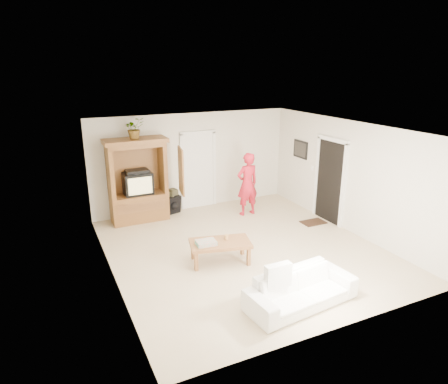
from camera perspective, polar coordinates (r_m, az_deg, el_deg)
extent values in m
plane|color=tan|center=(8.70, 2.84, -8.17)|extent=(6.00, 6.00, 0.00)
plane|color=white|center=(7.92, 3.13, 9.01)|extent=(6.00, 6.00, 0.00)
plane|color=silver|center=(10.86, -4.51, 4.37)|extent=(5.50, 0.00, 5.50)
plane|color=silver|center=(5.93, 16.88, -7.98)|extent=(5.50, 0.00, 5.50)
plane|color=silver|center=(7.39, -16.20, -2.75)|extent=(0.00, 6.00, 6.00)
plane|color=silver|center=(9.77, 17.36, 2.10)|extent=(0.00, 6.00, 6.00)
cube|color=brown|center=(10.36, -11.98, -2.11)|extent=(1.40, 0.60, 0.70)
cube|color=brown|center=(9.97, -15.95, 2.53)|extent=(0.10, 0.60, 1.20)
cube|color=brown|center=(10.24, -8.78, 3.41)|extent=(0.10, 0.60, 1.20)
cube|color=brown|center=(10.34, -12.67, 3.32)|extent=(1.40, 0.06, 1.20)
cube|color=brown|center=(9.95, -12.56, 6.60)|extent=(1.40, 0.60, 0.10)
cube|color=brown|center=(9.93, -12.60, 7.17)|extent=(1.52, 0.68, 0.10)
cube|color=brown|center=(9.90, -6.17, 3.02)|extent=(0.16, 0.67, 1.15)
cube|color=black|center=(10.20, -12.24, 1.25)|extent=(0.70, 0.52, 0.55)
cube|color=tan|center=(9.95, -11.88, 0.86)|extent=(0.58, 0.02, 0.42)
cube|color=black|center=(10.09, -12.32, 2.92)|extent=(0.55, 0.35, 0.08)
cube|color=#975D34|center=(10.07, -11.63, -2.07)|extent=(1.19, 0.03, 0.25)
cube|color=white|center=(10.95, -3.68, 3.00)|extent=(0.85, 0.05, 2.04)
cube|color=black|center=(10.26, 14.89, 1.42)|extent=(0.05, 0.90, 2.04)
cube|color=black|center=(11.12, 10.88, 6.01)|extent=(0.03, 0.60, 0.48)
cube|color=#382316|center=(10.33, 12.63, -4.24)|extent=(0.60, 0.40, 0.02)
imported|color=#4C7238|center=(9.86, -12.69, 8.88)|extent=(0.54, 0.49, 0.51)
imported|color=red|center=(10.40, 3.35, 1.13)|extent=(0.63, 0.43, 1.66)
imported|color=white|center=(6.86, 10.96, -13.49)|extent=(1.97, 0.94, 0.56)
cube|color=#975D34|center=(7.99, -0.55, -7.34)|extent=(1.31, 0.91, 0.07)
cube|color=#975D34|center=(7.79, -4.00, -9.89)|extent=(0.08, 0.08, 0.38)
cube|color=#975D34|center=(8.23, -4.48, -8.31)|extent=(0.08, 0.08, 0.38)
cube|color=#975D34|center=(7.98, 3.54, -9.19)|extent=(0.08, 0.08, 0.38)
cube|color=#975D34|center=(8.41, 2.64, -7.69)|extent=(0.08, 0.08, 0.38)
cube|color=#FF5455|center=(7.85, -2.58, -7.25)|extent=(0.40, 0.31, 0.08)
cylinder|color=tan|center=(8.06, 0.35, -6.45)|extent=(0.08, 0.08, 0.10)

